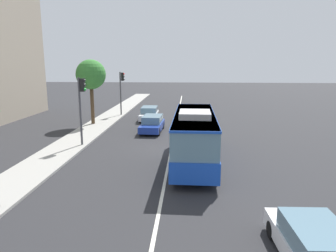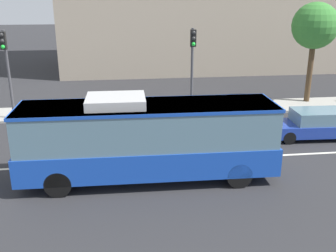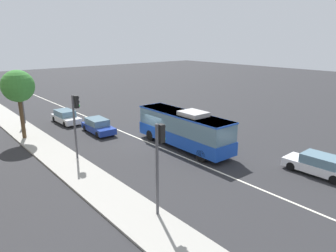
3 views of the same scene
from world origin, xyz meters
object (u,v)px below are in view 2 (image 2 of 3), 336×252
at_px(traffic_light_mid_block, 6,60).
at_px(street_tree_kerbside_left, 315,27).
at_px(sedan_blue, 314,124).
at_px(transit_bus, 148,137).
at_px(traffic_light_near_corner, 193,57).

xyz_separation_m(traffic_light_mid_block, street_tree_kerbside_left, (18.73, 1.67, 1.49)).
relative_size(sedan_blue, street_tree_kerbside_left, 0.69).
bearing_deg(transit_bus, traffic_light_near_corner, 69.35).
distance_m(transit_bus, traffic_light_near_corner, 9.08).
xyz_separation_m(sedan_blue, traffic_light_mid_block, (-16.05, 4.73, 2.84)).
relative_size(transit_bus, traffic_light_mid_block, 1.93).
bearing_deg(traffic_light_near_corner, sedan_blue, 53.09).
xyz_separation_m(traffic_light_near_corner, traffic_light_mid_block, (-10.49, 0.12, 0.00)).
bearing_deg(sedan_blue, street_tree_kerbside_left, -110.19).
relative_size(transit_bus, traffic_light_near_corner, 1.93).
bearing_deg(traffic_light_mid_block, transit_bus, 41.05).
relative_size(transit_bus, street_tree_kerbside_left, 1.52).
distance_m(transit_bus, street_tree_kerbside_left, 15.65).
bearing_deg(street_tree_kerbside_left, sedan_blue, -112.75).
distance_m(transit_bus, traffic_light_mid_block, 11.22).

